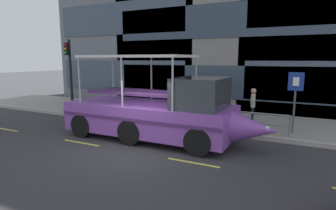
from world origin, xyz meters
TOP-DOWN VIEW (x-y plane):
  - ground_plane at (0.00, 0.00)m, footprint 120.00×120.00m
  - sidewalk at (0.00, 5.60)m, footprint 32.00×4.80m
  - curb_edge at (0.00, 3.11)m, footprint 32.00×0.18m
  - lane_centreline at (-0.00, -0.55)m, footprint 25.80×0.12m
  - curb_guardrail at (-0.52, 3.45)m, footprint 11.19×0.09m
  - traffic_light_pole at (-7.15, 3.64)m, footprint 0.24×0.46m
  - parking_sign at (5.10, 4.13)m, footprint 0.60×0.12m
  - leaned_bicycle at (-5.19, 3.94)m, footprint 1.74×0.46m
  - duck_tour_boat at (0.19, 1.29)m, footprint 8.80×2.65m
  - pedestrian_near_bow at (3.28, 4.91)m, footprint 0.24×0.51m

SIDE VIEW (x-z plane):
  - ground_plane at x=0.00m, z-range 0.00..0.00m
  - lane_centreline at x=0.00m, z-range 0.00..0.01m
  - sidewalk at x=0.00m, z-range 0.00..0.18m
  - curb_edge at x=0.00m, z-range 0.00..0.18m
  - leaned_bicycle at x=-5.19m, z-range 0.08..1.04m
  - curb_guardrail at x=-0.52m, z-range 0.34..1.24m
  - duck_tour_boat at x=0.19m, z-range -0.62..2.85m
  - pedestrian_near_bow at x=3.28m, z-range 0.36..2.13m
  - parking_sign at x=5.10m, z-range 0.64..3.24m
  - traffic_light_pole at x=-7.15m, z-range 0.62..4.88m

